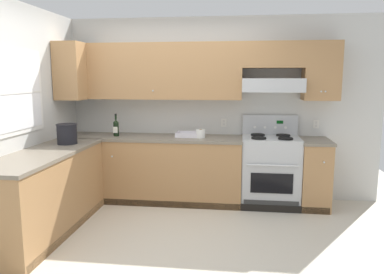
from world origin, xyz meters
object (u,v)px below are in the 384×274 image
at_px(bowl, 189,135).
at_px(paper_towel_roll, 201,134).
at_px(stove, 270,170).
at_px(bucket, 67,133).
at_px(wine_bottle, 116,127).

bearing_deg(bowl, paper_towel_roll, -24.22).
xyz_separation_m(stove, bowl, (-1.12, 0.04, 0.45)).
bearing_deg(paper_towel_roll, bucket, -156.68).
height_order(stove, wine_bottle, wine_bottle).
xyz_separation_m(stove, bucket, (-2.51, -0.72, 0.56)).
bearing_deg(paper_towel_roll, stove, 2.51).
distance_m(bowl, paper_towel_roll, 0.20).
bearing_deg(bucket, stove, 15.97).
bearing_deg(bucket, wine_bottle, 60.01).
bearing_deg(wine_bottle, bucket, -119.99).
distance_m(bowl, bucket, 1.59).
relative_size(wine_bottle, bowl, 0.91).
bearing_deg(bowl, bucket, -151.55).
relative_size(bowl, paper_towel_roll, 2.75).
height_order(stove, paper_towel_roll, stove).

